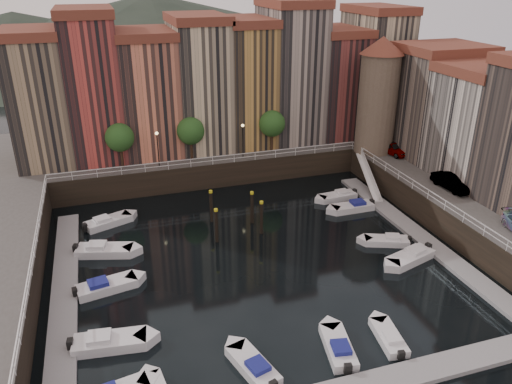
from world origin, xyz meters
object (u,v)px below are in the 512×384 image
object	(u,v)px
boat_left_1	(108,342)
gangway	(369,175)
car_b	(452,183)
boat_left_2	(105,286)
mooring_pilings	(235,215)
car_a	(392,149)
corner_tower	(378,94)

from	to	relation	value
boat_left_1	gangway	bearing A→B (deg)	38.31
gangway	car_b	distance (m)	9.80
boat_left_1	boat_left_2	world-z (taller)	boat_left_1
mooring_pilings	car_a	world-z (taller)	car_a
boat_left_1	car_b	xyz separation A→B (m)	(34.74, 9.83, 3.37)
boat_left_1	boat_left_2	xyz separation A→B (m)	(0.09, 6.92, -0.02)
corner_tower	car_b	bearing A→B (deg)	-83.03
mooring_pilings	boat_left_1	bearing A→B (deg)	-133.22
mooring_pilings	boat_left_2	size ratio (longest dim) A/B	0.96
boat_left_2	gangway	bearing A→B (deg)	9.63
corner_tower	car_a	world-z (taller)	corner_tower
mooring_pilings	car_b	size ratio (longest dim) A/B	1.04
gangway	car_b	bearing A→B (deg)	-62.16
corner_tower	boat_left_2	bearing A→B (deg)	-154.30
car_a	boat_left_2	bearing A→B (deg)	-172.84
boat_left_1	car_b	world-z (taller)	car_b
mooring_pilings	boat_left_1	distance (m)	18.81
car_a	mooring_pilings	bearing A→B (deg)	-176.44
gangway	car_a	world-z (taller)	car_a
corner_tower	car_a	bearing A→B (deg)	-48.85
mooring_pilings	car_a	distance (m)	23.18
car_a	gangway	bearing A→B (deg)	-164.08
boat_left_2	car_a	size ratio (longest dim) A/B	1.12
mooring_pilings	car_b	bearing A→B (deg)	-9.98
gangway	mooring_pilings	bearing A→B (deg)	-165.02
gangway	car_b	size ratio (longest dim) A/B	1.77
car_b	mooring_pilings	bearing A→B (deg)	166.25
corner_tower	boat_left_2	world-z (taller)	corner_tower
boat_left_1	car_a	distance (m)	40.74
corner_tower	mooring_pilings	distance (m)	23.85
car_a	car_b	distance (m)	11.19
corner_tower	car_b	size ratio (longest dim) A/B	2.93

